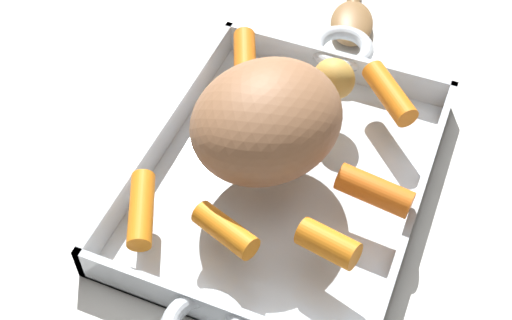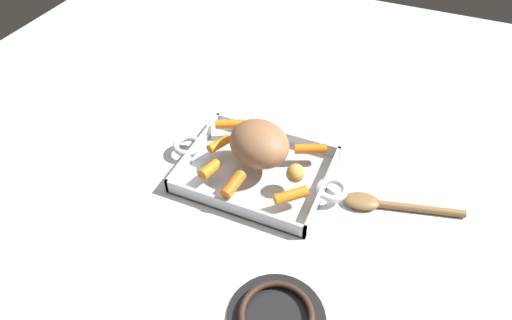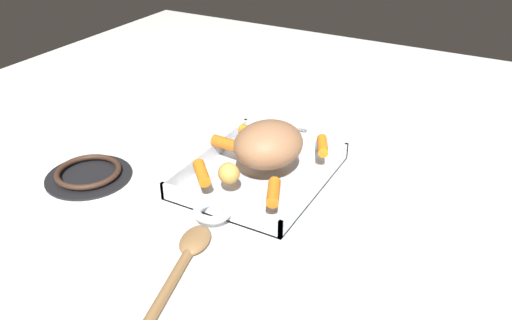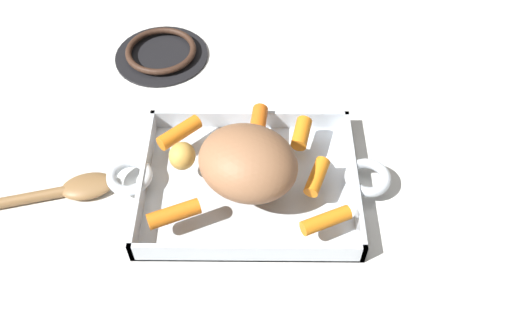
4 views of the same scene
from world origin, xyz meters
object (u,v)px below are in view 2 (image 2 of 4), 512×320
at_px(stove_burner_rear, 276,317).
at_px(baby_carrot_southwest, 234,184).
at_px(pork_roast, 259,143).
at_px(baby_carrot_southeast, 310,149).
at_px(roasting_dish, 256,171).
at_px(baby_carrot_center_right, 291,195).
at_px(serving_spoon, 384,204).
at_px(baby_carrot_center_left, 230,124).
at_px(baby_carrot_northeast, 210,169).
at_px(baby_carrot_northwest, 219,144).
at_px(potato_near_roast, 295,173).

bearing_deg(stove_burner_rear, baby_carrot_southwest, -50.05).
relative_size(pork_roast, baby_carrot_southeast, 1.97).
height_order(roasting_dish, baby_carrot_center_right, baby_carrot_center_right).
xyz_separation_m(baby_carrot_southeast, serving_spoon, (-0.18, 0.06, -0.04)).
relative_size(baby_carrot_center_left, stove_burner_rear, 0.41).
xyz_separation_m(roasting_dish, baby_carrot_northeast, (0.08, 0.07, 0.04)).
xyz_separation_m(baby_carrot_northeast, baby_carrot_northwest, (0.02, -0.08, -0.00)).
distance_m(potato_near_roast, serving_spoon, 0.19).
bearing_deg(roasting_dish, baby_carrot_northwest, -8.69).
distance_m(baby_carrot_center_right, potato_near_roast, 0.05).
bearing_deg(serving_spoon, baby_carrot_center_left, -24.21).
bearing_deg(baby_carrot_southwest, baby_carrot_northeast, -16.72).
relative_size(potato_near_roast, serving_spoon, 0.17).
xyz_separation_m(baby_carrot_southwest, baby_carrot_northwest, (0.08, -0.10, -0.00)).
distance_m(baby_carrot_northwest, stove_burner_rear, 0.40).
bearing_deg(roasting_dish, baby_carrot_northeast, 40.20).
distance_m(roasting_dish, pork_roast, 0.07).
height_order(baby_carrot_northeast, serving_spoon, baby_carrot_northeast).
bearing_deg(baby_carrot_center_left, baby_carrot_northeast, 99.37).
relative_size(baby_carrot_northwest, baby_carrot_southeast, 0.82).
bearing_deg(baby_carrot_northeast, serving_spoon, -166.79).
bearing_deg(pork_roast, roasting_dish, 94.63).
xyz_separation_m(baby_carrot_northwest, stove_burner_rear, (-0.26, 0.31, -0.04)).
bearing_deg(roasting_dish, baby_carrot_southwest, 80.96).
bearing_deg(baby_carrot_center_right, baby_carrot_northwest, -22.09).
height_order(baby_carrot_southwest, stove_burner_rear, baby_carrot_southwest).
bearing_deg(baby_carrot_southwest, roasting_dish, -99.04).
bearing_deg(baby_carrot_northeast, baby_carrot_southwest, 163.28).
bearing_deg(baby_carrot_northwest, pork_roast, -178.38).
distance_m(baby_carrot_southeast, serving_spoon, 0.19).
xyz_separation_m(roasting_dish, baby_carrot_center_right, (-0.10, 0.07, 0.04)).
relative_size(potato_near_roast, stove_burner_rear, 0.24).
distance_m(roasting_dish, baby_carrot_southwest, 0.09).
relative_size(baby_carrot_southwest, stove_burner_rear, 0.38).
distance_m(pork_roast, baby_carrot_northwest, 0.10).
bearing_deg(baby_carrot_center_right, stove_burner_rear, 104.50).
bearing_deg(pork_roast, stove_burner_rear, 117.71).
height_order(baby_carrot_northeast, potato_near_roast, potato_near_roast).
height_order(pork_roast, baby_carrot_center_left, pork_roast).
distance_m(roasting_dish, baby_carrot_center_right, 0.13).
distance_m(baby_carrot_southwest, baby_carrot_northeast, 0.07).
bearing_deg(baby_carrot_northwest, baby_carrot_southwest, 129.53).
distance_m(baby_carrot_center_left, baby_carrot_center_right, 0.25).
xyz_separation_m(baby_carrot_northwest, serving_spoon, (-0.37, -0.00, -0.04)).
height_order(baby_carrot_southwest, baby_carrot_southeast, baby_carrot_southwest).
relative_size(baby_carrot_northeast, baby_carrot_southeast, 0.70).
bearing_deg(baby_carrot_center_right, baby_carrot_northeast, -0.19).
relative_size(pork_roast, baby_carrot_southwest, 2.15).
distance_m(baby_carrot_center_left, baby_carrot_southeast, 0.20).
bearing_deg(potato_near_roast, baby_carrot_center_left, -27.05).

